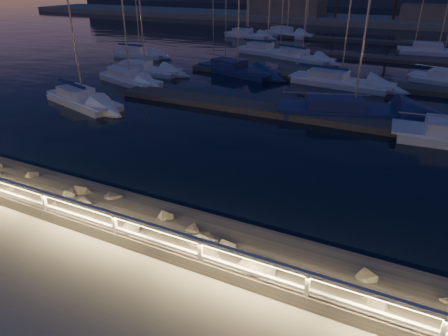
{
  "coord_description": "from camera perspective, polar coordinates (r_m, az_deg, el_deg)",
  "views": [
    {
      "loc": [
        8.52,
        -7.66,
        7.49
      ],
      "look_at": [
        2.74,
        4.0,
        1.19
      ],
      "focal_mm": 32.0,
      "sensor_mm": 36.0,
      "label": 1
    }
  ],
  "objects": [
    {
      "name": "harbor_water",
      "position": [
        40.69,
        14.08,
        13.09
      ],
      "size": [
        400.0,
        440.0,
        0.6
      ],
      "color": "black",
      "rests_on": "ground"
    },
    {
      "name": "sailboat_d",
      "position": [
        26.59,
        17.48,
        7.94
      ],
      "size": [
        9.71,
        5.43,
        15.85
      ],
      "rotation": [
        0.0,
        0.0,
        0.31
      ],
      "color": "navy",
      "rests_on": "ground"
    },
    {
      "name": "sailboat_j",
      "position": [
        44.24,
        10.88,
        15.41
      ],
      "size": [
        7.37,
        4.39,
        12.17
      ],
      "rotation": [
        0.0,
        0.0,
        -0.36
      ],
      "color": "white",
      "rests_on": "ground"
    },
    {
      "name": "sailboat_a",
      "position": [
        34.8,
        -13.46,
        12.41
      ],
      "size": [
        6.88,
        3.81,
        11.38
      ],
      "rotation": [
        0.0,
        0.0,
        -0.31
      ],
      "color": "white",
      "rests_on": "ground"
    },
    {
      "name": "sailboat_f",
      "position": [
        38.04,
        -11.44,
        13.7
      ],
      "size": [
        7.16,
        2.66,
        11.96
      ],
      "rotation": [
        0.0,
        0.0,
        0.08
      ],
      "color": "white",
      "rests_on": "ground"
    },
    {
      "name": "sailboat_b",
      "position": [
        29.64,
        -19.66,
        9.32
      ],
      "size": [
        7.22,
        3.85,
        11.85
      ],
      "rotation": [
        0.0,
        0.0,
        -0.28
      ],
      "color": "white",
      "rests_on": "ground"
    },
    {
      "name": "ground",
      "position": [
        13.69,
        -18.23,
        -8.84
      ],
      "size": [
        400.0,
        400.0,
        0.0
      ],
      "primitive_type": "plane",
      "color": "gray",
      "rests_on": "ground"
    },
    {
      "name": "sailboat_n",
      "position": [
        62.29,
        8.82,
        18.51
      ],
      "size": [
        8.33,
        5.12,
        13.79
      ],
      "rotation": [
        0.0,
        0.0,
        -0.38
      ],
      "color": "white",
      "rests_on": "ground"
    },
    {
      "name": "riprap",
      "position": [
        13.64,
        -6.95,
        -8.9
      ],
      "size": [
        36.25,
        2.43,
        1.23
      ],
      "color": "slate",
      "rests_on": "ground"
    },
    {
      "name": "sailboat_k",
      "position": [
        52.59,
        27.96,
        14.61
      ],
      "size": [
        8.67,
        3.24,
        14.4
      ],
      "rotation": [
        0.0,
        0.0,
        0.08
      ],
      "color": "white",
      "rests_on": "ground"
    },
    {
      "name": "guard_rail",
      "position": [
        13.32,
        -18.9,
        -6.01
      ],
      "size": [
        44.11,
        0.12,
        1.06
      ],
      "color": "silver",
      "rests_on": "ground"
    },
    {
      "name": "sailboat_m",
      "position": [
        60.55,
        3.27,
        18.54
      ],
      "size": [
        7.43,
        3.36,
        12.3
      ],
      "rotation": [
        0.0,
        0.0,
        -0.18
      ],
      "color": "white",
      "rests_on": "ground"
    },
    {
      "name": "sailboat_e",
      "position": [
        46.46,
        -12.04,
        15.77
      ],
      "size": [
        6.24,
        2.15,
        10.54
      ],
      "rotation": [
        0.0,
        0.0,
        0.04
      ],
      "color": "white",
      "rests_on": "ground"
    },
    {
      "name": "sailboat_i",
      "position": [
        47.23,
        5.99,
        16.39
      ],
      "size": [
        7.55,
        3.56,
        12.48
      ],
      "rotation": [
        0.0,
        0.0,
        -0.2
      ],
      "color": "white",
      "rests_on": "ground"
    },
    {
      "name": "far_shore",
      "position": [
        82.48,
        21.51,
        19.18
      ],
      "size": [
        160.0,
        14.0,
        5.2
      ],
      "color": "gray",
      "rests_on": "ground"
    },
    {
      "name": "sailboat_g",
      "position": [
        37.42,
        1.72,
        14.01
      ],
      "size": [
        8.45,
        4.6,
        13.82
      ],
      "rotation": [
        0.0,
        0.0,
        -0.3
      ],
      "color": "navy",
      "rests_on": "ground"
    },
    {
      "name": "floating_docks",
      "position": [
        41.8,
        14.59,
        14.16
      ],
      "size": [
        22.0,
        36.0,
        0.4
      ],
      "color": "#635952",
      "rests_on": "ground"
    },
    {
      "name": "sailboat_c",
      "position": [
        34.29,
        15.96,
        11.96
      ],
      "size": [
        8.47,
        3.52,
        13.96
      ],
      "rotation": [
        0.0,
        0.0,
        -0.13
      ],
      "color": "white",
      "rests_on": "ground"
    }
  ]
}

